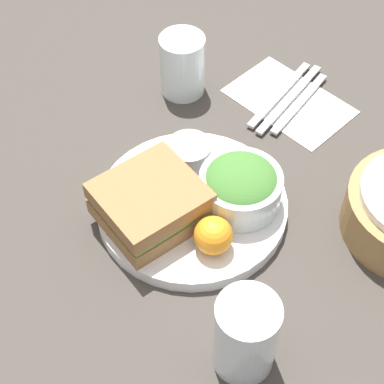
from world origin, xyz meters
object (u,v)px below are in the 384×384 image
object	(u,v)px
dressing_cup	(189,154)
spoon	(299,103)
knife	(289,99)
sandwich	(150,203)
salad_bowl	(241,186)
drink_glass	(245,335)
fork	(280,94)
water_glass	(182,65)
plate	(192,206)

from	to	relation	value
dressing_cup	spoon	bearing A→B (deg)	173.84
knife	spoon	distance (m)	0.02
sandwich	salad_bowl	bearing A→B (deg)	148.29
drink_glass	fork	world-z (taller)	drink_glass
salad_bowl	drink_glass	distance (m)	0.22
sandwich	water_glass	size ratio (longest dim) A/B	1.40
dressing_cup	fork	xyz separation A→B (m)	(-0.21, -0.01, -0.03)
plate	fork	xyz separation A→B (m)	(-0.26, -0.06, -0.00)
water_glass	fork	bearing A→B (deg)	128.18
water_glass	sandwich	bearing A→B (deg)	37.36
sandwich	spoon	bearing A→B (deg)	-178.34
fork	knife	world-z (taller)	same
dressing_cup	spoon	xyz separation A→B (m)	(-0.22, 0.02, -0.03)
sandwich	fork	size ratio (longest dim) A/B	0.79
salad_bowl	dressing_cup	distance (m)	0.10
knife	spoon	size ratio (longest dim) A/B	1.17
salad_bowl	dressing_cup	xyz separation A→B (m)	(0.00, -0.10, -0.01)
sandwich	drink_glass	bearing A→B (deg)	76.07
plate	dressing_cup	xyz separation A→B (m)	(-0.05, -0.05, 0.03)
dressing_cup	plate	bearing A→B (deg)	48.81
plate	knife	bearing A→B (deg)	-169.99
plate	dressing_cup	bearing A→B (deg)	-131.19
drink_glass	fork	bearing A→B (deg)	-144.94
salad_bowl	knife	size ratio (longest dim) A/B	0.59
dressing_cup	knife	size ratio (longest dim) A/B	0.33
drink_glass	knife	size ratio (longest dim) A/B	0.61
sandwich	dressing_cup	world-z (taller)	sandwich
sandwich	knife	distance (m)	0.32
sandwich	dressing_cup	xyz separation A→B (m)	(-0.10, -0.03, -0.01)
plate	salad_bowl	xyz separation A→B (m)	(-0.05, 0.04, 0.04)
knife	spoon	bearing A→B (deg)	-90.00
sandwich	dressing_cup	distance (m)	0.11
spoon	knife	bearing A→B (deg)	90.00
water_glass	plate	bearing A→B (deg)	48.93
dressing_cup	fork	distance (m)	0.22
dressing_cup	fork	bearing A→B (deg)	-176.91
dressing_cup	salad_bowl	bearing A→B (deg)	90.26
plate	dressing_cup	world-z (taller)	dressing_cup
plate	fork	bearing A→B (deg)	-166.15
sandwich	drink_glass	size ratio (longest dim) A/B	1.23
spoon	sandwich	bearing A→B (deg)	171.66
fork	spoon	distance (m)	0.04
drink_glass	spoon	bearing A→B (deg)	-149.19
plate	drink_glass	bearing A→B (deg)	60.64
sandwich	water_glass	xyz separation A→B (m)	(-0.22, -0.17, 0.00)
water_glass	knife	bearing A→B (deg)	125.37
salad_bowl	spoon	size ratio (longest dim) A/B	0.69
drink_glass	spoon	size ratio (longest dim) A/B	0.71
sandwich	water_glass	world-z (taller)	water_glass
fork	plate	bearing A→B (deg)	-176.16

